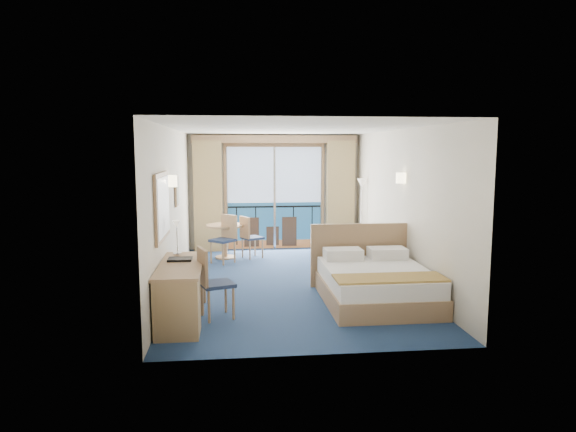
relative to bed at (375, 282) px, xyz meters
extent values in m
plane|color=navy|center=(-1.19, 1.28, -0.30)|extent=(6.50, 6.50, 0.00)
cube|color=beige|center=(-1.19, 4.54, 1.05)|extent=(4.00, 0.02, 2.70)
cube|color=beige|center=(-1.19, -1.98, 1.05)|extent=(4.00, 0.02, 2.70)
cube|color=beige|center=(-3.20, 1.28, 1.05)|extent=(0.02, 6.50, 2.70)
cube|color=beige|center=(0.82, 1.28, 1.05)|extent=(0.02, 6.50, 2.70)
cube|color=silver|center=(-1.19, 1.28, 2.41)|extent=(4.00, 6.50, 0.02)
cube|color=navy|center=(-1.19, 4.50, 0.26)|extent=(2.20, 0.02, 1.08)
cube|color=#ABBFE1|center=(-1.19, 4.50, 1.46)|extent=(2.20, 0.02, 1.32)
cube|color=brown|center=(-1.19, 4.50, -0.20)|extent=(2.20, 0.02, 0.20)
cube|color=black|center=(-1.19, 4.50, 0.70)|extent=(2.20, 0.02, 0.04)
cube|color=#A38058|center=(-1.19, 4.50, 2.16)|extent=(2.36, 0.03, 0.12)
cube|color=#A38058|center=(-2.34, 4.50, 0.90)|extent=(0.06, 0.03, 2.40)
cube|color=#A38058|center=(-0.04, 4.50, 0.90)|extent=(0.06, 0.03, 2.40)
cube|color=silver|center=(-1.19, 4.49, 0.90)|extent=(0.05, 0.02, 2.40)
cube|color=#3B271B|center=(-0.84, 4.49, 0.10)|extent=(0.35, 0.02, 0.70)
cube|color=#3B271B|center=(-1.74, 4.49, 0.10)|extent=(0.35, 0.02, 0.70)
cube|color=#3B271B|center=(-1.24, 4.49, 0.00)|extent=(0.30, 0.02, 0.45)
cube|color=black|center=(-2.09, 4.50, 0.25)|extent=(0.02, 0.01, 0.90)
cube|color=black|center=(-1.64, 4.50, 0.25)|extent=(0.03, 0.01, 0.90)
cube|color=black|center=(-1.19, 4.50, 0.25)|extent=(0.03, 0.01, 0.90)
cube|color=black|center=(-0.74, 4.50, 0.25)|extent=(0.03, 0.01, 0.90)
cube|color=black|center=(-0.29, 4.50, 0.25)|extent=(0.02, 0.01, 0.90)
cube|color=tan|center=(-2.74, 4.35, 0.97)|extent=(0.65, 0.22, 2.55)
cube|color=tan|center=(0.36, 4.35, 0.97)|extent=(0.65, 0.22, 2.55)
cube|color=#A38058|center=(-1.19, 4.38, 2.28)|extent=(3.80, 0.25, 0.18)
cube|color=#A38058|center=(-3.17, -0.22, 1.25)|extent=(0.04, 1.25, 0.95)
cube|color=silver|center=(-3.14, -0.22, 1.25)|extent=(0.01, 1.12, 0.82)
cube|color=#A38058|center=(-3.17, 1.73, 1.30)|extent=(0.03, 0.42, 0.52)
cube|color=gray|center=(-3.15, 1.73, 1.30)|extent=(0.01, 0.34, 0.44)
cylinder|color=#FFEBB2|center=(-3.13, 0.68, 1.55)|extent=(0.18, 0.18, 0.18)
cylinder|color=#FFEBB2|center=(0.75, 1.13, 1.55)|extent=(0.18, 0.18, 0.18)
cube|color=#A38058|center=(0.00, -0.09, -0.16)|extent=(1.58, 1.97, 0.30)
cube|color=white|center=(0.00, -0.09, 0.12)|extent=(1.52, 1.92, 0.25)
cube|color=#AF9144|center=(0.00, -0.73, 0.25)|extent=(1.56, 0.54, 0.03)
cube|color=white|center=(-0.38, 0.62, 0.33)|extent=(0.61, 0.39, 0.18)
cube|color=white|center=(0.38, 0.62, 0.33)|extent=(0.61, 0.39, 0.18)
cube|color=#A38058|center=(0.00, 0.95, 0.24)|extent=(1.73, 0.06, 1.09)
cube|color=tan|center=(0.60, 1.50, -0.06)|extent=(0.37, 0.35, 0.49)
cube|color=white|center=(0.61, 1.48, 0.22)|extent=(0.20, 0.16, 0.08)
imported|color=#4E535F|center=(0.37, 3.36, 0.02)|extent=(0.98, 0.98, 0.66)
cylinder|color=silver|center=(0.69, 3.63, -0.29)|extent=(0.24, 0.24, 0.03)
cylinder|color=silver|center=(0.69, 3.63, 0.50)|extent=(0.03, 0.03, 1.60)
cone|color=silver|center=(0.69, 3.63, 1.30)|extent=(0.21, 0.21, 0.19)
cube|color=#A38058|center=(-2.89, -0.58, 0.47)|extent=(0.58, 1.70, 0.04)
cube|color=tan|center=(-2.89, -1.16, 0.07)|extent=(0.55, 0.51, 0.75)
cylinder|color=#A38058|center=(-3.15, -0.36, 0.07)|extent=(0.05, 0.05, 0.75)
cylinder|color=#A38058|center=(-2.63, -0.36, 0.07)|extent=(0.05, 0.05, 0.75)
cylinder|color=#A38058|center=(-3.15, 0.22, 0.07)|extent=(0.05, 0.05, 0.75)
cylinder|color=#A38058|center=(-2.63, 0.22, 0.07)|extent=(0.05, 0.05, 0.75)
cube|color=#202D4B|center=(-2.40, -0.51, 0.18)|extent=(0.54, 0.54, 0.05)
cube|color=#A38058|center=(-2.60, -0.57, 0.44)|extent=(0.17, 0.42, 0.51)
cylinder|color=#A38058|center=(-2.18, -0.62, -0.07)|extent=(0.04, 0.04, 0.46)
cylinder|color=#A38058|center=(-2.29, -0.29, -0.07)|extent=(0.04, 0.04, 0.46)
cylinder|color=#A38058|center=(-2.51, -0.73, -0.07)|extent=(0.04, 0.04, 0.46)
cylinder|color=#A38058|center=(-2.62, -0.40, -0.07)|extent=(0.04, 0.04, 0.46)
cube|color=black|center=(-2.92, -0.35, 0.51)|extent=(0.33, 0.25, 0.03)
cylinder|color=silver|center=(-2.99, -0.01, 0.53)|extent=(0.13, 0.13, 0.02)
cylinder|color=silver|center=(-2.99, -0.01, 0.74)|extent=(0.02, 0.02, 0.44)
cone|color=silver|center=(-2.99, -0.01, 0.96)|extent=(0.12, 0.12, 0.11)
cylinder|color=#A38058|center=(-2.35, 3.51, 0.41)|extent=(0.81, 0.81, 0.04)
cylinder|color=#A38058|center=(-2.35, 3.51, 0.05)|extent=(0.08, 0.08, 0.71)
cylinder|color=#A38058|center=(-2.35, 3.51, -0.29)|extent=(0.45, 0.45, 0.03)
cube|color=#202D4B|center=(-1.76, 3.47, 0.13)|extent=(0.53, 0.53, 0.05)
cube|color=#A38058|center=(-1.93, 3.38, 0.38)|extent=(0.22, 0.36, 0.47)
cylinder|color=#A38058|center=(-1.55, 3.41, -0.09)|extent=(0.03, 0.03, 0.42)
cylinder|color=#A38058|center=(-1.70, 3.69, -0.09)|extent=(0.03, 0.03, 0.42)
cylinder|color=#A38058|center=(-1.83, 3.26, -0.09)|extent=(0.03, 0.03, 0.42)
cylinder|color=#A38058|center=(-1.98, 3.54, -0.09)|extent=(0.03, 0.03, 0.42)
cube|color=#202D4B|center=(-2.39, 3.01, 0.17)|extent=(0.60, 0.60, 0.05)
cube|color=#A38058|center=(-2.26, 3.16, 0.44)|extent=(0.34, 0.32, 0.51)
cylinder|color=#A38058|center=(-2.64, 3.00, -0.08)|extent=(0.04, 0.04, 0.46)
cylinder|color=#A38058|center=(-2.38, 2.77, -0.08)|extent=(0.04, 0.04, 0.46)
cylinder|color=#A38058|center=(-2.40, 3.25, -0.08)|extent=(0.04, 0.04, 0.46)
cylinder|color=#A38058|center=(-2.15, 3.02, -0.08)|extent=(0.04, 0.04, 0.46)
camera|label=1|loc=(-2.17, -7.54, 2.04)|focal=32.00mm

